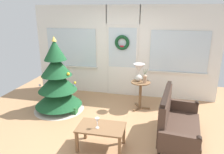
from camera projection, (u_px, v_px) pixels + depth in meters
The scene contains 10 objects.
ground_plane at pixel (104, 130), 4.50m from camera, with size 6.76×6.76×0.00m, color #AD7F56.
back_wall_with_door at pixel (123, 52), 6.05m from camera, with size 5.20×0.19×2.55m.
christmas_tree at pixel (58, 84), 5.25m from camera, with size 1.24×1.24×1.84m.
settee_sofa at pixel (175, 121), 4.11m from camera, with size 0.86×1.56×0.96m.
side_table at pixel (140, 90), 5.34m from camera, with size 0.50×0.48×0.72m.
table_lamp at pixel (139, 70), 5.25m from camera, with size 0.28×0.28×0.44m.
flower_vase at pixel (145, 78), 5.17m from camera, with size 0.11×0.10×0.35m.
coffee_table at pixel (101, 130), 3.82m from camera, with size 0.85×0.53×0.43m.
wine_glass at pixel (97, 121), 3.72m from camera, with size 0.08×0.08×0.20m.
gift_box at pixel (73, 110), 5.19m from camera, with size 0.18×0.16×0.18m, color #266633.
Camera 1 is at (1.07, -3.82, 2.41)m, focal length 34.35 mm.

